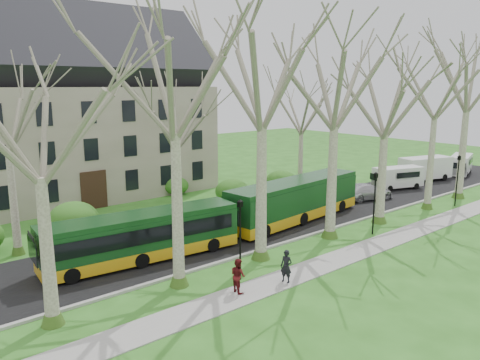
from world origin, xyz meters
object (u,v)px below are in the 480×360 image
pedestrian_a (286,266)px  pedestrian_b (238,275)px  bus_lead (143,236)px  sedan (366,191)px  van_a (398,178)px  van_b (425,169)px  bus_follow (295,200)px  van_c (461,165)px

pedestrian_a → pedestrian_b: bearing=-123.2°
bus_lead → sedan: bus_lead is taller
sedan → pedestrian_b: 22.34m
van_a → van_b: size_ratio=0.86×
van_a → van_b: (5.88, 0.38, 0.18)m
bus_follow → sedan: bearing=-3.3°
bus_lead → van_b: bus_lead is taller
sedan → van_a: size_ratio=1.00×
van_c → pedestrian_a: bearing=174.6°
van_b → bus_lead: bearing=-162.3°
sedan → bus_follow: bearing=109.3°
van_a → sedan: bearing=-155.3°
pedestrian_a → pedestrian_b: 2.76m
pedestrian_b → pedestrian_a: bearing=-99.1°
sedan → van_b: 12.01m
van_c → sedan: bearing=162.7°
bus_lead → sedan: bearing=6.9°
van_b → van_c: bearing=8.5°
sedan → pedestrian_b: pedestrian_b is taller
van_b → pedestrian_b: 34.10m
van_a → pedestrian_b: size_ratio=2.87×
bus_lead → pedestrian_a: (4.15, -7.63, -0.59)m
bus_follow → van_c: bearing=-4.5°
bus_lead → pedestrian_b: 7.10m
van_b → pedestrian_b: bearing=-150.5°
bus_lead → pedestrian_a: size_ratio=6.70×
sedan → van_b: van_b is taller
bus_follow → sedan: bus_follow is taller
sedan → van_c: (18.52, 0.25, 0.39)m
bus_lead → van_a: size_ratio=2.34×
bus_follow → pedestrian_b: (-11.37, -6.91, -0.74)m
van_b → pedestrian_a: van_b is taller
pedestrian_a → sedan: bearing=95.2°
bus_lead → van_a: 28.69m
bus_lead → bus_follow: bus_follow is taller
bus_follow → van_a: bearing=-2.0°
bus_follow → van_b: (21.69, 1.45, -0.34)m
bus_lead → van_c: bearing=6.7°
van_a → van_c: van_c is taller
van_b → pedestrian_a: 31.72m
van_c → bus_follow: bearing=163.3°
van_a → pedestrian_b: van_a is taller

